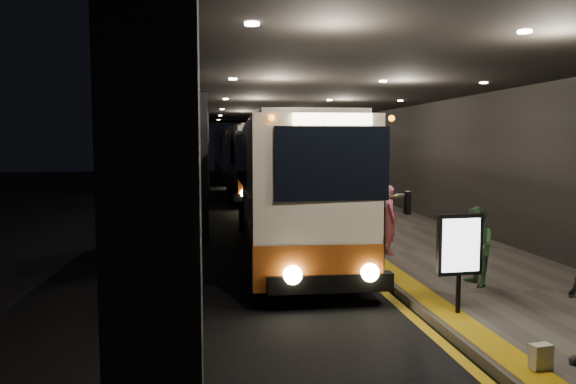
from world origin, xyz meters
TOP-DOWN VIEW (x-y plane):
  - ground at (0.00, 0.00)m, footprint 90.00×90.00m
  - lane_line_white at (-1.80, 5.00)m, footprint 0.12×50.00m
  - kerb_stripe_yellow at (2.35, 5.00)m, footprint 0.18×50.00m
  - sidewalk at (4.75, 5.00)m, footprint 4.50×50.00m
  - tactile_strip at (2.85, 5.00)m, footprint 0.50×50.00m
  - terminal_wall at (7.00, 5.00)m, footprint 0.10×50.00m
  - support_columns at (-1.50, 4.00)m, footprint 0.80×24.80m
  - canopy at (2.50, 5.00)m, footprint 9.00×50.00m
  - coach_main at (1.04, 2.00)m, footprint 2.73×11.19m
  - coach_second at (1.10, 17.27)m, footprint 2.95×11.80m
  - coach_third at (0.88, 30.30)m, footprint 3.25×12.14m
  - passenger_boarding at (3.40, 0.64)m, footprint 0.45×0.65m
  - passenger_waiting_green at (4.09, -2.67)m, footprint 0.47×0.76m
  - bag_plain at (3.02, -6.62)m, footprint 0.28×0.19m
  - info_sign at (3.00, -4.29)m, footprint 0.79×0.18m
  - stanchion_post at (2.75, -0.78)m, footprint 0.05×0.05m

SIDE VIEW (x-z plane):
  - ground at x=0.00m, z-range 0.00..0.00m
  - lane_line_white at x=-1.80m, z-range 0.00..0.01m
  - kerb_stripe_yellow at x=2.35m, z-range 0.00..0.01m
  - sidewalk at x=4.75m, z-range 0.00..0.15m
  - tactile_strip at x=2.85m, z-range 0.15..0.16m
  - bag_plain at x=3.02m, z-range 0.15..0.47m
  - stanchion_post at x=2.75m, z-range 0.15..1.29m
  - passenger_waiting_green at x=4.09m, z-range 0.15..1.71m
  - passenger_boarding at x=3.40m, z-range 0.15..1.89m
  - info_sign at x=3.00m, z-range 0.44..2.09m
  - coach_main at x=1.04m, z-range -0.07..3.39m
  - coach_second at x=1.10m, z-range -0.07..3.60m
  - coach_third at x=0.88m, z-range -0.08..3.70m
  - support_columns at x=-1.50m, z-range 0.00..4.40m
  - terminal_wall at x=7.00m, z-range 0.00..6.00m
  - canopy at x=2.50m, z-range 4.40..4.80m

